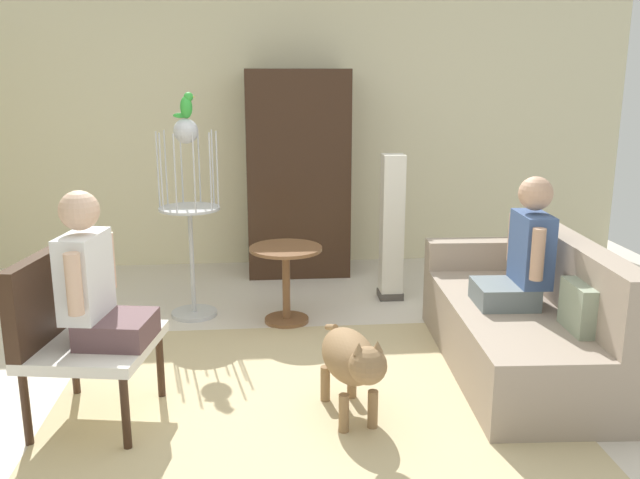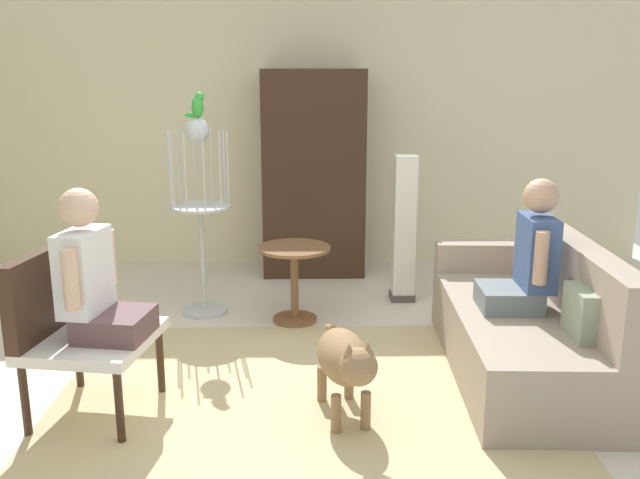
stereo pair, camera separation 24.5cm
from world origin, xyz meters
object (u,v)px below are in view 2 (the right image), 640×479
object	(u,v)px
column_lamp	(404,230)
armoire_cabinet	(313,173)
armchair	(70,320)
person_on_couch	(528,257)
round_end_table	(294,273)
bird_cage_stand	(200,205)
dog	(345,360)
couch	(527,326)
person_on_armchair	(93,278)
parrot	(198,106)

from	to	relation	value
column_lamp	armoire_cabinet	size ratio (longest dim) A/B	0.64
armchair	person_on_couch	bearing A→B (deg)	9.04
person_on_couch	round_end_table	bearing A→B (deg)	146.15
bird_cage_stand	dog	bearing A→B (deg)	-59.82
couch	bird_cage_stand	xyz separation A→B (m)	(-2.22, 1.16, 0.57)
round_end_table	armoire_cabinet	size ratio (longest dim) A/B	0.31
person_on_armchair	column_lamp	distance (m)	2.76
dog	armoire_cabinet	world-z (taller)	armoire_cabinet
round_end_table	parrot	world-z (taller)	parrot
person_on_armchair	parrot	world-z (taller)	parrot
person_on_couch	armoire_cabinet	size ratio (longest dim) A/B	0.43
couch	dog	xyz separation A→B (m)	(-1.20, -0.59, 0.05)
dog	bird_cage_stand	size ratio (longest dim) A/B	0.55
round_end_table	parrot	distance (m)	1.46
bird_cage_stand	parrot	world-z (taller)	parrot
couch	dog	distance (m)	1.34
couch	column_lamp	distance (m)	1.59
armchair	bird_cage_stand	distance (m)	1.72
couch	person_on_couch	xyz separation A→B (m)	(-0.04, -0.02, 0.46)
couch	round_end_table	distance (m)	1.77
person_on_armchair	armoire_cabinet	xyz separation A→B (m)	(1.24, 2.81, 0.16)
armoire_cabinet	bird_cage_stand	bearing A→B (deg)	-127.61
armchair	round_end_table	xyz separation A→B (m)	(1.22, 1.40, -0.16)
person_on_armchair	parrot	size ratio (longest dim) A/B	4.26
person_on_couch	couch	bearing A→B (deg)	33.62
armchair	column_lamp	xyz separation A→B (m)	(2.13, 1.90, 0.06)
couch	parrot	xyz separation A→B (m)	(-2.21, 1.16, 1.33)
armchair	couch	bearing A→B (deg)	9.43
column_lamp	armoire_cabinet	world-z (taller)	armoire_cabinet
person_on_couch	bird_cage_stand	size ratio (longest dim) A/B	0.53
bird_cage_stand	round_end_table	bearing A→B (deg)	-16.32
armchair	parrot	world-z (taller)	parrot
person_on_couch	round_end_table	size ratio (longest dim) A/B	1.38
person_on_couch	armoire_cabinet	bearing A→B (deg)	118.58
armchair	bird_cage_stand	world-z (taller)	bird_cage_stand
dog	armchair	bearing A→B (deg)	174.68
person_on_couch	dog	size ratio (longest dim) A/B	0.97
couch	person_on_armchair	xyz separation A→B (m)	(-2.56, -0.48, 0.49)
couch	armchair	world-z (taller)	armchair
dog	person_on_couch	bearing A→B (deg)	26.03
couch	bird_cage_stand	size ratio (longest dim) A/B	1.22
dog	round_end_table	bearing A→B (deg)	100.76
dog	parrot	size ratio (longest dim) A/B	4.38
round_end_table	parrot	bearing A→B (deg)	163.42
armoire_cabinet	parrot	bearing A→B (deg)	-127.23
person_on_couch	round_end_table	world-z (taller)	person_on_couch
couch	person_on_armchair	size ratio (longest dim) A/B	2.31
couch	person_on_couch	distance (m)	0.46
round_end_table	column_lamp	xyz separation A→B (m)	(0.91, 0.50, 0.22)
person_on_armchair	couch	bearing A→B (deg)	10.55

